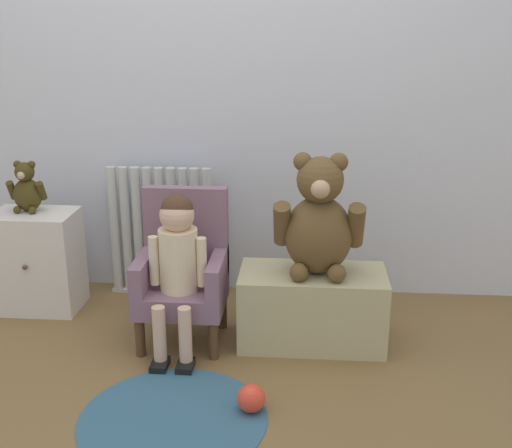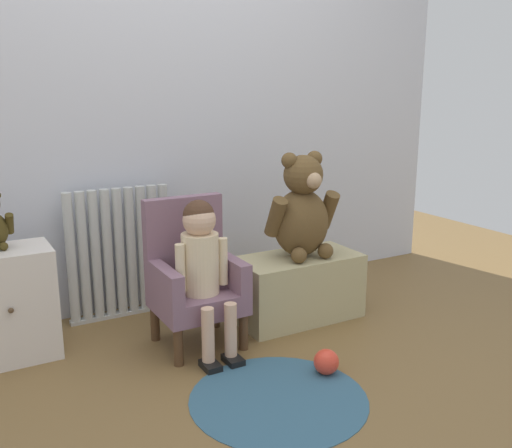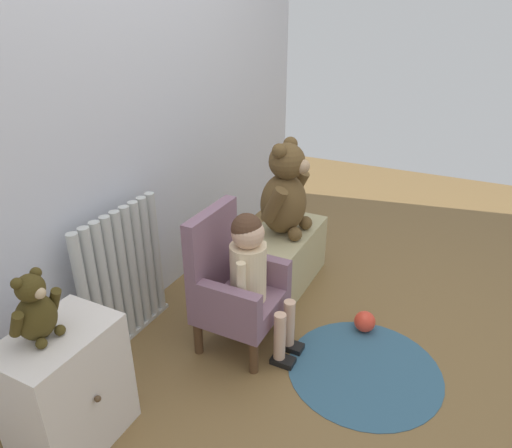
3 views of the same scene
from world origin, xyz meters
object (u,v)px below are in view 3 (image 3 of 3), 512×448
at_px(radiator, 124,277).
at_px(small_teddy_bear, 35,310).
at_px(low_bench, 282,258).
at_px(toy_ball, 365,321).
at_px(floor_rug, 364,369).
at_px(small_dresser, 67,389).
at_px(child_figure, 253,265).
at_px(large_teddy_bear, 285,193).
at_px(child_armchair, 232,284).

xyz_separation_m(radiator, small_teddy_bear, (-0.61, -0.20, 0.28)).
xyz_separation_m(low_bench, toy_ball, (-0.23, -0.57, -0.12)).
height_order(low_bench, floor_rug, low_bench).
bearing_deg(small_dresser, low_bench, -10.69).
height_order(radiator, child_figure, child_figure).
xyz_separation_m(small_teddy_bear, toy_ball, (1.18, -0.86, -0.56)).
distance_m(child_figure, low_bench, 0.66).
height_order(child_figure, large_teddy_bear, large_teddy_bear).
relative_size(small_dresser, small_teddy_bear, 2.00).
bearing_deg(toy_ball, child_armchair, 121.90).
bearing_deg(large_teddy_bear, small_teddy_bear, 168.64).
xyz_separation_m(small_dresser, large_teddy_bear, (1.40, -0.26, 0.32)).
xyz_separation_m(child_figure, floor_rug, (0.07, -0.54, -0.45)).
distance_m(small_dresser, large_teddy_bear, 1.46).
height_order(large_teddy_bear, floor_rug, large_teddy_bear).
relative_size(radiator, floor_rug, 0.98).
relative_size(child_armchair, large_teddy_bear, 1.28).
height_order(radiator, floor_rug, radiator).
relative_size(small_dresser, toy_ball, 4.64).
bearing_deg(floor_rug, toy_ball, 14.70).
distance_m(radiator, small_teddy_bear, 0.70).
distance_m(floor_rug, toy_ball, 0.30).
bearing_deg(toy_ball, low_bench, 68.19).
distance_m(small_dresser, small_teddy_bear, 0.37).
bearing_deg(toy_ball, child_figure, 127.56).
relative_size(child_figure, floor_rug, 1.00).
distance_m(small_dresser, floor_rug, 1.28).
height_order(small_dresser, child_figure, child_figure).
distance_m(child_armchair, small_teddy_bear, 0.91).
bearing_deg(large_teddy_bear, toy_ball, -113.39).
bearing_deg(child_armchair, toy_ball, -58.10).
bearing_deg(child_armchair, small_teddy_bear, 161.21).
bearing_deg(radiator, child_armchair, -66.69).
bearing_deg(small_teddy_bear, child_armchair, -18.79).
bearing_deg(toy_ball, small_dresser, 144.19).
height_order(radiator, small_teddy_bear, small_teddy_bear).
xyz_separation_m(small_dresser, child_armchair, (0.79, -0.25, 0.07)).
bearing_deg(small_dresser, toy_ball, -35.81).
relative_size(child_figure, small_teddy_bear, 2.79).
height_order(radiator, small_dresser, radiator).
distance_m(radiator, floor_rug, 1.22).
bearing_deg(floor_rug, child_figure, 97.74).
height_order(radiator, large_teddy_bear, large_teddy_bear).
xyz_separation_m(small_dresser, small_teddy_bear, (-0.03, 0.03, 0.37)).
bearing_deg(child_figure, radiator, 109.35).
bearing_deg(low_bench, small_teddy_bear, 168.50).
relative_size(small_dresser, low_bench, 0.78).
bearing_deg(floor_rug, low_bench, 51.45).
bearing_deg(large_teddy_bear, low_bench, 179.48).
bearing_deg(radiator, toy_ball, -61.84).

